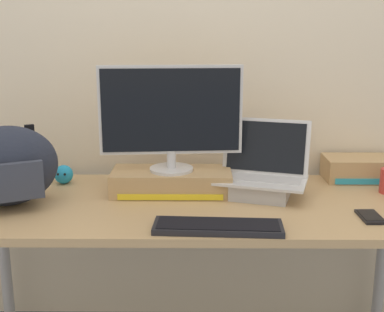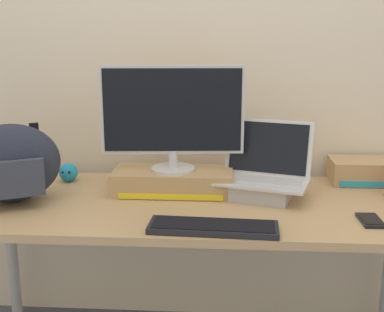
{
  "view_description": "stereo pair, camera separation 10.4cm",
  "coord_description": "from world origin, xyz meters",
  "px_view_note": "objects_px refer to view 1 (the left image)",
  "views": [
    {
      "loc": [
        0.02,
        -1.86,
        1.38
      ],
      "look_at": [
        0.0,
        0.0,
        0.91
      ],
      "focal_mm": 47.68,
      "sensor_mm": 36.0,
      "label": 1
    },
    {
      "loc": [
        0.12,
        -1.86,
        1.38
      ],
      "look_at": [
        0.0,
        0.0,
        0.91
      ],
      "focal_mm": 47.68,
      "sensor_mm": 36.0,
      "label": 2
    }
  ],
  "objects_px": {
    "open_laptop": "(262,180)",
    "plush_toy": "(64,174)",
    "desktop_monitor": "(171,116)",
    "toner_box_cyan": "(361,168)",
    "external_keyboard": "(218,227)",
    "toner_box_yellow": "(172,181)",
    "cell_phone": "(370,217)",
    "messenger_backpack": "(7,167)"
  },
  "relations": [
    {
      "from": "external_keyboard",
      "to": "messenger_backpack",
      "type": "xyz_separation_m",
      "value": [
        -0.77,
        0.24,
        0.14
      ]
    },
    {
      "from": "toner_box_cyan",
      "to": "desktop_monitor",
      "type": "bearing_deg",
      "value": -166.94
    },
    {
      "from": "toner_box_yellow",
      "to": "open_laptop",
      "type": "xyz_separation_m",
      "value": [
        0.36,
        -0.03,
        0.02
      ]
    },
    {
      "from": "external_keyboard",
      "to": "cell_phone",
      "type": "distance_m",
      "value": 0.55
    },
    {
      "from": "messenger_backpack",
      "to": "plush_toy",
      "type": "relative_size",
      "value": 5.27
    },
    {
      "from": "desktop_monitor",
      "to": "external_keyboard",
      "type": "height_order",
      "value": "desktop_monitor"
    },
    {
      "from": "open_laptop",
      "to": "external_keyboard",
      "type": "xyz_separation_m",
      "value": [
        -0.19,
        -0.36,
        -0.05
      ]
    },
    {
      "from": "messenger_backpack",
      "to": "toner_box_yellow",
      "type": "bearing_deg",
      "value": -10.24
    },
    {
      "from": "messenger_backpack",
      "to": "desktop_monitor",
      "type": "bearing_deg",
      "value": -10.35
    },
    {
      "from": "toner_box_yellow",
      "to": "toner_box_cyan",
      "type": "distance_m",
      "value": 0.85
    },
    {
      "from": "toner_box_yellow",
      "to": "open_laptop",
      "type": "relative_size",
      "value": 1.2
    },
    {
      "from": "desktop_monitor",
      "to": "plush_toy",
      "type": "xyz_separation_m",
      "value": [
        -0.47,
        0.12,
        -0.27
      ]
    },
    {
      "from": "open_laptop",
      "to": "plush_toy",
      "type": "relative_size",
      "value": 4.98
    },
    {
      "from": "toner_box_cyan",
      "to": "cell_phone",
      "type": "bearing_deg",
      "value": -103.46
    },
    {
      "from": "cell_phone",
      "to": "external_keyboard",
      "type": "bearing_deg",
      "value": -170.0
    },
    {
      "from": "toner_box_yellow",
      "to": "cell_phone",
      "type": "bearing_deg",
      "value": -21.71
    },
    {
      "from": "external_keyboard",
      "to": "toner_box_cyan",
      "type": "xyz_separation_m",
      "value": [
        0.65,
        0.58,
        0.04
      ]
    },
    {
      "from": "open_laptop",
      "to": "toner_box_cyan",
      "type": "bearing_deg",
      "value": 42.44
    },
    {
      "from": "messenger_backpack",
      "to": "cell_phone",
      "type": "distance_m",
      "value": 1.33
    },
    {
      "from": "toner_box_yellow",
      "to": "plush_toy",
      "type": "height_order",
      "value": "toner_box_yellow"
    },
    {
      "from": "desktop_monitor",
      "to": "open_laptop",
      "type": "xyz_separation_m",
      "value": [
        0.36,
        -0.03,
        -0.25
      ]
    },
    {
      "from": "open_laptop",
      "to": "toner_box_cyan",
      "type": "xyz_separation_m",
      "value": [
        0.46,
        0.22,
        -0.01
      ]
    },
    {
      "from": "external_keyboard",
      "to": "cell_phone",
      "type": "height_order",
      "value": "external_keyboard"
    },
    {
      "from": "external_keyboard",
      "to": "plush_toy",
      "type": "relative_size",
      "value": 5.42
    },
    {
      "from": "plush_toy",
      "to": "external_keyboard",
      "type": "bearing_deg",
      "value": -38.69
    },
    {
      "from": "open_laptop",
      "to": "messenger_backpack",
      "type": "height_order",
      "value": "messenger_backpack"
    },
    {
      "from": "toner_box_cyan",
      "to": "open_laptop",
      "type": "bearing_deg",
      "value": -154.37
    },
    {
      "from": "desktop_monitor",
      "to": "toner_box_cyan",
      "type": "height_order",
      "value": "desktop_monitor"
    },
    {
      "from": "external_keyboard",
      "to": "cell_phone",
      "type": "bearing_deg",
      "value": 14.55
    },
    {
      "from": "open_laptop",
      "to": "external_keyboard",
      "type": "height_order",
      "value": "open_laptop"
    },
    {
      "from": "toner_box_yellow",
      "to": "messenger_backpack",
      "type": "bearing_deg",
      "value": -165.32
    },
    {
      "from": "desktop_monitor",
      "to": "messenger_backpack",
      "type": "distance_m",
      "value": 0.64
    },
    {
      "from": "toner_box_yellow",
      "to": "open_laptop",
      "type": "bearing_deg",
      "value": -5.21
    },
    {
      "from": "desktop_monitor",
      "to": "plush_toy",
      "type": "relative_size",
      "value": 7.01
    },
    {
      "from": "toner_box_yellow",
      "to": "cell_phone",
      "type": "distance_m",
      "value": 0.77
    },
    {
      "from": "cell_phone",
      "to": "plush_toy",
      "type": "bearing_deg",
      "value": 159.64
    },
    {
      "from": "open_laptop",
      "to": "plush_toy",
      "type": "bearing_deg",
      "value": -173.63
    },
    {
      "from": "desktop_monitor",
      "to": "open_laptop",
      "type": "bearing_deg",
      "value": -9.5
    },
    {
      "from": "open_laptop",
      "to": "plush_toy",
      "type": "xyz_separation_m",
      "value": [
        -0.83,
        0.15,
        -0.02
      ]
    },
    {
      "from": "desktop_monitor",
      "to": "messenger_backpack",
      "type": "height_order",
      "value": "desktop_monitor"
    },
    {
      "from": "toner_box_yellow",
      "to": "cell_phone",
      "type": "xyz_separation_m",
      "value": [
        0.71,
        -0.28,
        -0.04
      ]
    },
    {
      "from": "open_laptop",
      "to": "toner_box_cyan",
      "type": "height_order",
      "value": "open_laptop"
    }
  ]
}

